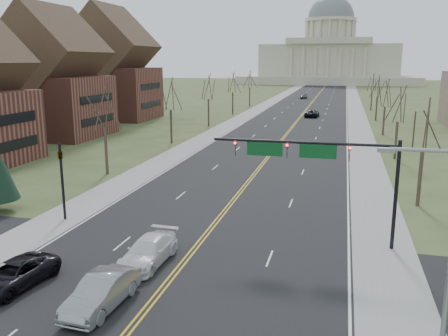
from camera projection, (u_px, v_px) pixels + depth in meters
The scene contains 29 objects.
ground at pixel (125, 336), 21.19m from camera, with size 600.00×600.00×0.00m, color #404B25.
road at pixel (309, 107), 125.20m from camera, with size 20.00×380.00×0.01m, color black.
cross_road at pixel (171, 278), 26.87m from camera, with size 120.00×14.00×0.01m, color black.
sidewalk_left at pixel (264, 106), 128.05m from camera, with size 4.00×380.00×0.03m, color gray.
sidewalk_right at pixel (355, 108), 122.34m from camera, with size 4.00×380.00×0.03m, color gray.
center_line at pixel (309, 107), 125.20m from camera, with size 0.42×380.00×0.01m, color gold.
edge_line_left at pixel (272, 106), 127.53m from camera, with size 0.15×380.00×0.01m, color silver.
edge_line_right at pixel (347, 108), 122.87m from camera, with size 0.15×380.00×0.01m, color silver.
capitol at pixel (329, 56), 254.33m from camera, with size 90.00×60.00×50.00m.
signal_mast at pixel (317, 159), 30.90m from camera, with size 12.12×0.44×7.20m.
signal_left at pixel (62, 173), 35.87m from camera, with size 0.32×0.36×6.00m.
street_light at pixel (444, 255), 17.00m from camera, with size 2.90×0.25×9.07m.
tree_r_0 at pixel (425, 129), 38.74m from camera, with size 3.74×3.74×8.50m.
tree_l_0 at pixel (104, 110), 49.81m from camera, with size 3.96×3.96×9.00m.
tree_r_1 at pixel (399, 106), 57.65m from camera, with size 3.74×3.74×8.50m.
tree_l_1 at pixel (170, 96), 68.72m from camera, with size 3.96×3.96×9.00m.
tree_r_2 at pixel (386, 95), 76.56m from camera, with size 3.74×3.74×8.50m.
tree_l_2 at pixel (208, 88), 87.63m from camera, with size 3.96×3.96×9.00m.
tree_r_3 at pixel (378, 88), 95.47m from camera, with size 3.74×3.74×8.50m.
tree_l_3 at pixel (233, 83), 106.54m from camera, with size 3.96×3.96×9.00m.
tree_r_4 at pixel (373, 83), 114.38m from camera, with size 3.74×3.74×8.50m.
tree_l_4 at pixel (250, 80), 125.45m from camera, with size 3.96×3.96×9.00m.
bldg_left_mid at pixel (53, 83), 75.13m from camera, with size 15.10×14.28×20.75m.
bldg_left_far at pixel (112, 72), 98.07m from camera, with size 17.10×14.28×23.25m.
car_sb_inner_lead at pixel (102, 292), 23.41m from camera, with size 1.77×5.09×1.68m, color gray.
car_sb_outer_lead at pixel (14, 274), 25.62m from camera, with size 2.39×5.19×1.44m, color black.
car_sb_inner_second at pixel (148, 251), 28.61m from camera, with size 2.17×5.35×1.55m, color white.
car_far_nb at pixel (312, 113), 102.71m from camera, with size 2.63×5.71×1.59m, color black.
car_far_sb at pixel (304, 96), 151.42m from camera, with size 1.94×4.82×1.64m, color #575A60.
Camera 1 is at (8.95, -17.33, 12.05)m, focal length 38.00 mm.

